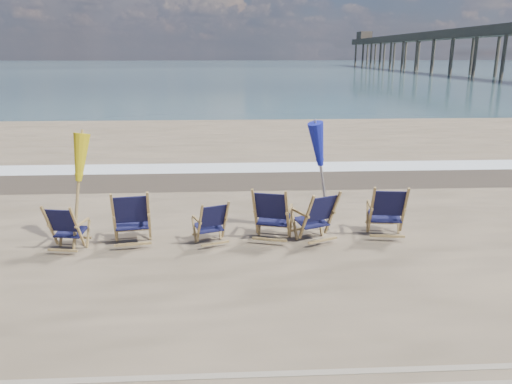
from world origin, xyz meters
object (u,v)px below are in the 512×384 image
beach_chair_3 (287,216)px  beach_chair_0 (78,229)px  fishing_pier (469,45)px  beach_chair_5 (404,212)px  beach_chair_4 (333,215)px  beach_chair_2 (226,222)px  umbrella_blue (324,147)px  umbrella_yellow (74,164)px  beach_chair_1 (149,218)px

beach_chair_3 → beach_chair_0: bearing=20.3°
beach_chair_3 → fishing_pier: bearing=-101.2°
beach_chair_3 → beach_chair_5: (2.25, 0.11, -0.00)m
beach_chair_3 → beach_chair_4: size_ratio=1.06×
beach_chair_0 → beach_chair_2: beach_chair_0 is taller
beach_chair_0 → umbrella_blue: umbrella_blue is taller
umbrella_yellow → beach_chair_0: bearing=-83.6°
beach_chair_1 → umbrella_blue: bearing=179.9°
beach_chair_0 → fishing_pier: 83.51m
umbrella_blue → fishing_pier: fishing_pier is taller
beach_chair_2 → beach_chair_3: 1.15m
beach_chair_4 → umbrella_yellow: (-4.67, -0.12, 1.08)m
umbrella_blue → beach_chair_0: bearing=-170.0°
beach_chair_4 → fishing_pier: size_ratio=0.01×
beach_chair_1 → fishing_pier: (40.00, 72.22, 4.09)m
beach_chair_1 → umbrella_blue: (3.30, 0.49, 1.19)m
beach_chair_2 → beach_chair_4: bearing=160.2°
beach_chair_0 → beach_chair_1: 1.25m
beach_chair_2 → beach_chair_3: size_ratio=0.81×
beach_chair_3 → umbrella_yellow: umbrella_yellow is taller
beach_chair_1 → fishing_pier: bearing=-127.6°
beach_chair_4 → beach_chair_5: beach_chair_5 is taller
beach_chair_1 → beach_chair_4: bearing=172.7°
beach_chair_2 → beach_chair_5: 3.40m
beach_chair_0 → beach_chair_5: size_ratio=0.85×
beach_chair_5 → umbrella_yellow: 6.14m
beach_chair_1 → umbrella_yellow: bearing=-6.5°
beach_chair_2 → fishing_pier: fishing_pier is taller
beach_chair_0 → beach_chair_4: beach_chair_4 is taller
beach_chair_0 → umbrella_blue: size_ratio=0.41×
beach_chair_1 → beach_chair_4: (3.43, 0.08, -0.04)m
beach_chair_5 → beach_chair_4: bearing=7.5°
beach_chair_5 → umbrella_yellow: umbrella_yellow is taller
beach_chair_4 → fishing_pier: bearing=-140.9°
beach_chair_0 → beach_chair_5: bearing=-166.0°
beach_chair_5 → fishing_pier: fishing_pier is taller
umbrella_yellow → fishing_pier: bearing=60.3°
beach_chair_5 → fishing_pier: size_ratio=0.01×
umbrella_yellow → umbrella_blue: size_ratio=0.93×
beach_chair_0 → beach_chair_2: bearing=-162.6°
beach_chair_4 → beach_chair_1: bearing=-22.8°
beach_chair_3 → beach_chair_5: bearing=-161.0°
beach_chair_3 → beach_chair_2: bearing=13.6°
beach_chair_2 → beach_chair_3: beach_chair_3 is taller
beach_chair_2 → fishing_pier: bearing=-139.5°
beach_chair_4 → beach_chair_5: (1.37, -0.00, 0.03)m
beach_chair_1 → umbrella_yellow: size_ratio=0.52×
beach_chair_4 → beach_chair_3: bearing=-16.8°
beach_chair_2 → beach_chair_4: 2.03m
beach_chair_0 → umbrella_yellow: (-0.03, 0.25, 1.13)m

